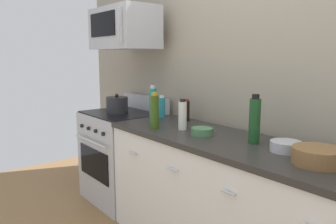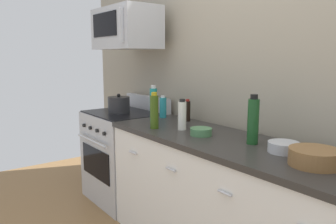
{
  "view_description": "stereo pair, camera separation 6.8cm",
  "coord_description": "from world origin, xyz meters",
  "px_view_note": "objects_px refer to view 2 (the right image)",
  "views": [
    {
      "loc": [
        1.42,
        -1.69,
        1.48
      ],
      "look_at": [
        -0.64,
        -0.05,
        1.04
      ],
      "focal_mm": 35.51,
      "sensor_mm": 36.0,
      "label": 1
    },
    {
      "loc": [
        1.46,
        -1.64,
        1.48
      ],
      "look_at": [
        -0.64,
        -0.05,
        1.04
      ],
      "focal_mm": 35.51,
      "sensor_mm": 36.0,
      "label": 2
    }
  ],
  "objects_px": {
    "bottle_sparkling_teal": "(153,104)",
    "bowl_steel_prep": "(284,147)",
    "range_oven": "(125,155)",
    "bottle_olive_oil": "(154,111)",
    "bowl_wooden_salad": "(315,157)",
    "bowl_green_glaze": "(201,131)",
    "bottle_vinegar_white": "(182,115)",
    "stockpot": "(119,105)",
    "microwave": "(126,29)",
    "bottle_wine_green": "(253,121)",
    "bottle_dish_soap": "(163,107)",
    "bottle_soy_sauce_dark": "(188,111)"
  },
  "relations": [
    {
      "from": "bottle_sparkling_teal",
      "to": "bowl_steel_prep",
      "type": "xyz_separation_m",
      "value": [
        1.25,
        0.08,
        -0.12
      ]
    },
    {
      "from": "range_oven",
      "to": "bottle_olive_oil",
      "type": "distance_m",
      "value": 1.02
    },
    {
      "from": "bottle_sparkling_teal",
      "to": "bowl_wooden_salad",
      "type": "distance_m",
      "value": 1.49
    },
    {
      "from": "bottle_olive_oil",
      "to": "bowl_green_glaze",
      "type": "height_order",
      "value": "bottle_olive_oil"
    },
    {
      "from": "bottle_vinegar_white",
      "to": "bowl_steel_prep",
      "type": "height_order",
      "value": "bottle_vinegar_white"
    },
    {
      "from": "range_oven",
      "to": "bowl_green_glaze",
      "type": "xyz_separation_m",
      "value": [
        1.2,
        -0.05,
        0.48
      ]
    },
    {
      "from": "bottle_sparkling_teal",
      "to": "stockpot",
      "type": "distance_m",
      "value": 0.57
    },
    {
      "from": "microwave",
      "to": "bottle_sparkling_teal",
      "type": "distance_m",
      "value": 0.89
    },
    {
      "from": "stockpot",
      "to": "bottle_olive_oil",
      "type": "bearing_deg",
      "value": -9.03
    },
    {
      "from": "bowl_steel_prep",
      "to": "bottle_wine_green",
      "type": "bearing_deg",
      "value": 178.05
    },
    {
      "from": "bottle_olive_oil",
      "to": "bottle_wine_green",
      "type": "bearing_deg",
      "value": 17.42
    },
    {
      "from": "microwave",
      "to": "bottle_dish_soap",
      "type": "bearing_deg",
      "value": 12.64
    },
    {
      "from": "microwave",
      "to": "bottle_wine_green",
      "type": "bearing_deg",
      "value": 0.53
    },
    {
      "from": "bottle_wine_green",
      "to": "bowl_green_glaze",
      "type": "relative_size",
      "value": 2.05
    },
    {
      "from": "bottle_olive_oil",
      "to": "bottle_soy_sauce_dark",
      "type": "bearing_deg",
      "value": 100.12
    },
    {
      "from": "bottle_soy_sauce_dark",
      "to": "stockpot",
      "type": "height_order",
      "value": "stockpot"
    },
    {
      "from": "bottle_olive_oil",
      "to": "bowl_green_glaze",
      "type": "bearing_deg",
      "value": 18.9
    },
    {
      "from": "bottle_olive_oil",
      "to": "bottle_sparkling_teal",
      "type": "height_order",
      "value": "bottle_sparkling_teal"
    },
    {
      "from": "range_oven",
      "to": "bowl_steel_prep",
      "type": "height_order",
      "value": "range_oven"
    },
    {
      "from": "range_oven",
      "to": "bottle_olive_oil",
      "type": "height_order",
      "value": "bottle_olive_oil"
    },
    {
      "from": "bottle_vinegar_white",
      "to": "stockpot",
      "type": "xyz_separation_m",
      "value": [
        -0.97,
        -0.02,
        -0.03
      ]
    },
    {
      "from": "bottle_vinegar_white",
      "to": "stockpot",
      "type": "height_order",
      "value": "bottle_vinegar_white"
    },
    {
      "from": "bottle_dish_soap",
      "to": "bowl_wooden_salad",
      "type": "xyz_separation_m",
      "value": [
        1.58,
        -0.18,
        -0.05
      ]
    },
    {
      "from": "bottle_wine_green",
      "to": "bottle_dish_soap",
      "type": "distance_m",
      "value": 1.11
    },
    {
      "from": "microwave",
      "to": "bottle_soy_sauce_dark",
      "type": "distance_m",
      "value": 1.06
    },
    {
      "from": "bottle_vinegar_white",
      "to": "stockpot",
      "type": "relative_size",
      "value": 1.1
    },
    {
      "from": "bottle_wine_green",
      "to": "bottle_dish_soap",
      "type": "bearing_deg",
      "value": 175.32
    },
    {
      "from": "range_oven",
      "to": "bowl_steel_prep",
      "type": "xyz_separation_m",
      "value": [
        1.82,
        0.05,
        0.48
      ]
    },
    {
      "from": "bottle_olive_oil",
      "to": "bottle_dish_soap",
      "type": "relative_size",
      "value": 1.4
    },
    {
      "from": "bottle_dish_soap",
      "to": "range_oven",
      "type": "bearing_deg",
      "value": -162.29
    },
    {
      "from": "bottle_vinegar_white",
      "to": "bowl_wooden_salad",
      "type": "relative_size",
      "value": 0.91
    },
    {
      "from": "bottle_soy_sauce_dark",
      "to": "bottle_sparkling_teal",
      "type": "relative_size",
      "value": 0.61
    },
    {
      "from": "bottle_sparkling_teal",
      "to": "bottle_soy_sauce_dark",
      "type": "bearing_deg",
      "value": 55.85
    },
    {
      "from": "bowl_steel_prep",
      "to": "bowl_green_glaze",
      "type": "relative_size",
      "value": 1.18
    },
    {
      "from": "range_oven",
      "to": "bottle_wine_green",
      "type": "bearing_deg",
      "value": 2.16
    },
    {
      "from": "range_oven",
      "to": "bottle_dish_soap",
      "type": "relative_size",
      "value": 5.22
    },
    {
      "from": "bottle_olive_oil",
      "to": "bottle_vinegar_white",
      "type": "height_order",
      "value": "bottle_olive_oil"
    },
    {
      "from": "bottle_soy_sauce_dark",
      "to": "bottle_sparkling_teal",
      "type": "bearing_deg",
      "value": -124.15
    },
    {
      "from": "bottle_soy_sauce_dark",
      "to": "bowl_green_glaze",
      "type": "height_order",
      "value": "bottle_soy_sauce_dark"
    },
    {
      "from": "bottle_olive_oil",
      "to": "bottle_dish_soap",
      "type": "height_order",
      "value": "bottle_olive_oil"
    },
    {
      "from": "bottle_wine_green",
      "to": "bottle_soy_sauce_dark",
      "type": "height_order",
      "value": "bottle_wine_green"
    },
    {
      "from": "bowl_green_glaze",
      "to": "bottle_sparkling_teal",
      "type": "bearing_deg",
      "value": 177.99
    },
    {
      "from": "range_oven",
      "to": "bowl_green_glaze",
      "type": "height_order",
      "value": "range_oven"
    },
    {
      "from": "bottle_dish_soap",
      "to": "bowl_green_glaze",
      "type": "bearing_deg",
      "value": -15.02
    },
    {
      "from": "bottle_soy_sauce_dark",
      "to": "bottle_dish_soap",
      "type": "relative_size",
      "value": 0.94
    },
    {
      "from": "range_oven",
      "to": "bottle_wine_green",
      "type": "height_order",
      "value": "bottle_wine_green"
    },
    {
      "from": "range_oven",
      "to": "bottle_dish_soap",
      "type": "distance_m",
      "value": 0.74
    },
    {
      "from": "microwave",
      "to": "bottle_sparkling_teal",
      "type": "relative_size",
      "value": 2.35
    },
    {
      "from": "bottle_wine_green",
      "to": "bowl_wooden_salad",
      "type": "xyz_separation_m",
      "value": [
        0.48,
        -0.09,
        -0.11
      ]
    },
    {
      "from": "bowl_steel_prep",
      "to": "stockpot",
      "type": "relative_size",
      "value": 0.85
    }
  ]
}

